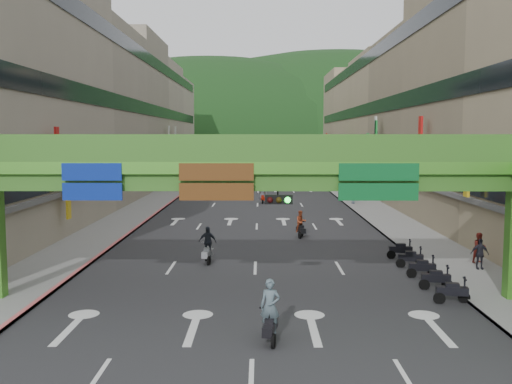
{
  "coord_description": "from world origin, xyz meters",
  "views": [
    {
      "loc": [
        0.25,
        -17.85,
        7.03
      ],
      "look_at": [
        0.0,
        18.0,
        3.5
      ],
      "focal_mm": 40.0,
      "sensor_mm": 36.0,
      "label": 1
    }
  ],
  "objects_px": {
    "scooter_rider_mid": "(301,224)",
    "car_silver": "(205,184)",
    "pedestrian_red": "(479,251)",
    "car_yellow": "(271,176)",
    "scooter_rider_near": "(270,313)",
    "overpass_near": "(277,181)"
  },
  "relations": [
    {
      "from": "scooter_rider_near",
      "to": "car_yellow",
      "type": "bearing_deg",
      "value": 88.86
    },
    {
      "from": "overpass_near",
      "to": "pedestrian_red",
      "type": "xyz_separation_m",
      "value": [
        11.27,
        7.36,
        -4.38
      ]
    },
    {
      "from": "scooter_rider_mid",
      "to": "pedestrian_red",
      "type": "bearing_deg",
      "value": -43.04
    },
    {
      "from": "car_silver",
      "to": "car_yellow",
      "type": "relative_size",
      "value": 1.16
    },
    {
      "from": "overpass_near",
      "to": "car_yellow",
      "type": "bearing_deg",
      "value": 89.07
    },
    {
      "from": "car_silver",
      "to": "car_yellow",
      "type": "height_order",
      "value": "car_silver"
    },
    {
      "from": "scooter_rider_mid",
      "to": "car_yellow",
      "type": "height_order",
      "value": "scooter_rider_mid"
    },
    {
      "from": "scooter_rider_near",
      "to": "scooter_rider_mid",
      "type": "xyz_separation_m",
      "value": [
        2.49,
        20.24,
        -0.09
      ]
    },
    {
      "from": "scooter_rider_mid",
      "to": "pedestrian_red",
      "type": "relative_size",
      "value": 1.14
    },
    {
      "from": "pedestrian_red",
      "to": "scooter_rider_mid",
      "type": "bearing_deg",
      "value": 112.64
    },
    {
      "from": "car_silver",
      "to": "car_yellow",
      "type": "distance_m",
      "value": 17.82
    },
    {
      "from": "scooter_rider_near",
      "to": "car_yellow",
      "type": "distance_m",
      "value": 71.91
    },
    {
      "from": "overpass_near",
      "to": "pedestrian_red",
      "type": "height_order",
      "value": "overpass_near"
    },
    {
      "from": "scooter_rider_near",
      "to": "overpass_near",
      "type": "bearing_deg",
      "value": 85.62
    },
    {
      "from": "scooter_rider_mid",
      "to": "car_yellow",
      "type": "distance_m",
      "value": 51.66
    },
    {
      "from": "pedestrian_red",
      "to": "car_yellow",
      "type": "bearing_deg",
      "value": 75.27
    },
    {
      "from": "scooter_rider_mid",
      "to": "car_silver",
      "type": "bearing_deg",
      "value": 105.54
    },
    {
      "from": "scooter_rider_mid",
      "to": "car_silver",
      "type": "relative_size",
      "value": 0.43
    },
    {
      "from": "scooter_rider_mid",
      "to": "overpass_near",
      "type": "bearing_deg",
      "value": -97.75
    },
    {
      "from": "scooter_rider_mid",
      "to": "car_silver",
      "type": "distance_m",
      "value": 37.67
    },
    {
      "from": "overpass_near",
      "to": "car_yellow",
      "type": "xyz_separation_m",
      "value": [
        1.1,
        67.51,
        -4.56
      ]
    },
    {
      "from": "pedestrian_red",
      "to": "overpass_near",
      "type": "bearing_deg",
      "value": -171.18
    }
  ]
}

